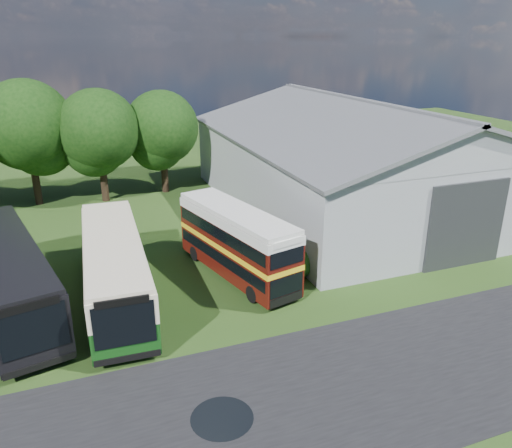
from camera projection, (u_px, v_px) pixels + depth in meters
name	position (u px, v px, depth m)	size (l,w,h in m)	color
ground	(235.00, 360.00, 20.37)	(120.00, 120.00, 0.00)	#213D13
asphalt_road	(336.00, 388.00, 18.75)	(60.00, 8.00, 0.02)	black
puddle	(222.00, 419.00, 17.25)	(2.20, 2.20, 0.01)	black
storage_shed	(355.00, 152.00, 37.88)	(18.80, 24.80, 8.15)	gray
tree_mid	(27.00, 125.00, 37.23)	(6.80, 6.80, 9.60)	black
tree_right_a	(98.00, 130.00, 38.19)	(6.26, 6.26, 8.83)	black
tree_right_b	(162.00, 128.00, 40.64)	(5.98, 5.98, 8.45)	black
shrub_front	(297.00, 276.00, 27.48)	(1.70, 1.70, 1.70)	#194714
shrub_mid	(282.00, 262.00, 29.23)	(1.60, 1.60, 1.60)	#194714
bus_green_single	(115.00, 267.00, 24.51)	(3.21, 12.00, 3.28)	black
bus_maroon_double	(237.00, 243.00, 27.00)	(4.31, 9.17, 3.82)	black
bus_dark_single	(8.00, 276.00, 23.54)	(5.49, 12.64, 3.40)	black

